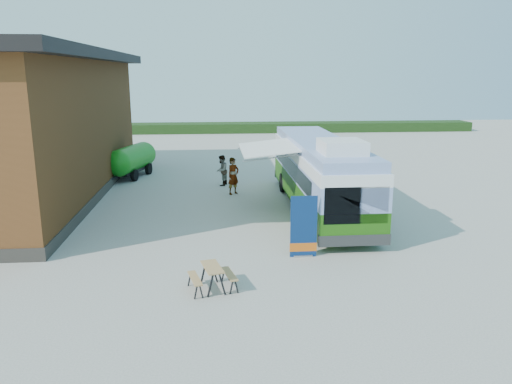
{
  "coord_description": "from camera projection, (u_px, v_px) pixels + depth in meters",
  "views": [
    {
      "loc": [
        -0.57,
        -16.78,
        6.37
      ],
      "look_at": [
        1.16,
        3.87,
        1.4
      ],
      "focal_mm": 35.0,
      "sensor_mm": 36.0,
      "label": 1
    }
  ],
  "objects": [
    {
      "name": "person_b",
      "position": [
        222.0,
        170.0,
        28.71
      ],
      "size": [
        0.91,
        1.03,
        1.77
      ],
      "primitive_type": "imported",
      "rotation": [
        0.0,
        0.0,
        -1.9
      ],
      "color": "#999999",
      "rests_on": "ground"
    },
    {
      "name": "slurry_tanker",
      "position": [
        132.0,
        159.0,
        30.93
      ],
      "size": [
        2.56,
        5.21,
        1.98
      ],
      "rotation": [
        0.0,
        0.0,
        -0.28
      ],
      "color": "#177F17",
      "rests_on": "ground"
    },
    {
      "name": "ground",
      "position": [
        233.0,
        256.0,
        17.79
      ],
      "size": [
        100.0,
        100.0,
        0.0
      ],
      "primitive_type": "plane",
      "color": "#BCB7AD",
      "rests_on": "ground"
    },
    {
      "name": "picnic_table",
      "position": [
        212.0,
        272.0,
        14.9
      ],
      "size": [
        1.54,
        1.43,
        0.74
      ],
      "rotation": [
        0.0,
        0.0,
        0.24
      ],
      "color": "#AC8351",
      "rests_on": "ground"
    },
    {
      "name": "hedge",
      "position": [
        292.0,
        127.0,
        55.15
      ],
      "size": [
        40.0,
        3.0,
        1.0
      ],
      "primitive_type": "cube",
      "color": "#264419",
      "rests_on": "ground"
    },
    {
      "name": "banner",
      "position": [
        304.0,
        232.0,
        17.51
      ],
      "size": [
        0.97,
        0.18,
        2.23
      ],
      "rotation": [
        0.0,
        0.0,
        0.01
      ],
      "color": "navy",
      "rests_on": "ground"
    },
    {
      "name": "person_a",
      "position": [
        233.0,
        176.0,
        26.65
      ],
      "size": [
        0.86,
        0.82,
        1.98
      ],
      "primitive_type": "imported",
      "rotation": [
        0.0,
        0.0,
        0.68
      ],
      "color": "#999999",
      "rests_on": "ground"
    },
    {
      "name": "awning",
      "position": [
        275.0,
        151.0,
        23.29
      ],
      "size": [
        2.91,
        4.72,
        0.54
      ],
      "rotation": [
        0.0,
        0.0,
        0.01
      ],
      "color": "white",
      "rests_on": "ground"
    },
    {
      "name": "bus",
      "position": [
        319.0,
        172.0,
        23.46
      ],
      "size": [
        2.71,
        12.48,
        3.83
      ],
      "rotation": [
        0.0,
        0.0,
        0.01
      ],
      "color": "#377112",
      "rests_on": "ground"
    },
    {
      "name": "barn",
      "position": [
        22.0,
        128.0,
        25.79
      ],
      "size": [
        9.6,
        21.2,
        7.5
      ],
      "color": "brown",
      "rests_on": "ground"
    }
  ]
}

